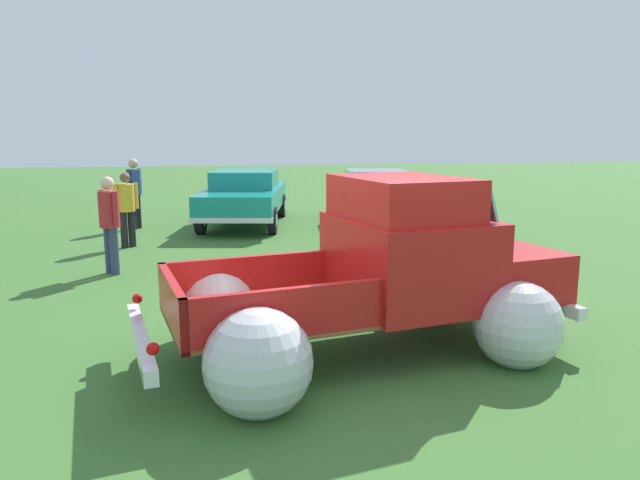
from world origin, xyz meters
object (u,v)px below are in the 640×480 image
lane_cone_0 (540,286)px  lane_cone_1 (454,272)px  vintage_pickup_truck (387,283)px  spectator_1 (110,219)px  show_car_1 (377,194)px  show_car_0 (245,195)px  spectator_0 (127,205)px  spectator_2 (135,189)px

lane_cone_0 → lane_cone_1: size_ratio=1.00×
vintage_pickup_truck → spectator_1: (-3.57, 4.29, 0.20)m
show_car_1 → lane_cone_1: (-0.85, -6.92, -0.47)m
vintage_pickup_truck → show_car_0: (-0.94, 9.48, 0.03)m
spectator_0 → lane_cone_1: spectator_0 is taller
lane_cone_0 → spectator_0: bearing=137.3°
spectator_0 → spectator_2: spectator_2 is taller
show_car_1 → spectator_2: spectator_2 is taller
spectator_1 → spectator_2: size_ratio=0.95×
spectator_0 → lane_cone_0: spectator_0 is taller
show_car_1 → spectator_1: spectator_1 is taller
vintage_pickup_truck → lane_cone_1: (1.74, 2.09, -0.45)m
spectator_2 → lane_cone_1: size_ratio=2.82×
spectator_2 → lane_cone_1: (5.46, -7.19, -0.71)m
spectator_0 → lane_cone_1: bearing=20.1°
lane_cone_1 → lane_cone_0: bearing=-51.7°
show_car_0 → show_car_1: bearing=93.9°
vintage_pickup_truck → spectator_2: vintage_pickup_truck is taller
show_car_1 → spectator_2: size_ratio=2.48×
spectator_1 → lane_cone_1: (5.30, -2.19, -0.64)m
spectator_2 → spectator_0: bearing=-56.0°
spectator_0 → lane_cone_0: size_ratio=2.52×
show_car_0 → spectator_0: size_ratio=3.15×
spectator_1 → lane_cone_0: bearing=114.7°
spectator_0 → spectator_2: bearing=153.9°
lane_cone_0 → lane_cone_1: (-0.81, 1.03, 0.00)m
show_car_1 → spectator_0: size_ratio=2.77×
vintage_pickup_truck → lane_cone_1: bearing=39.6°
spectator_0 → spectator_2: (-0.12, 2.53, 0.12)m
lane_cone_0 → lane_cone_1: same height
show_car_0 → spectator_1: spectator_1 is taller
vintage_pickup_truck → lane_cone_0: size_ratio=7.76×
show_car_1 → lane_cone_1: 6.98m
show_car_0 → vintage_pickup_truck: bearing=17.2°
spectator_2 → lane_cone_0: 10.36m
lane_cone_1 → spectator_2: bearing=127.2°
show_car_0 → lane_cone_0: 9.12m
lane_cone_1 → show_car_1: bearing=83.0°
spectator_0 → vintage_pickup_truck: bearing=-0.7°
vintage_pickup_truck → spectator_2: (-3.73, 9.28, 0.26)m
vintage_pickup_truck → lane_cone_0: 2.80m
show_car_1 → lane_cone_0: bearing=7.6°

